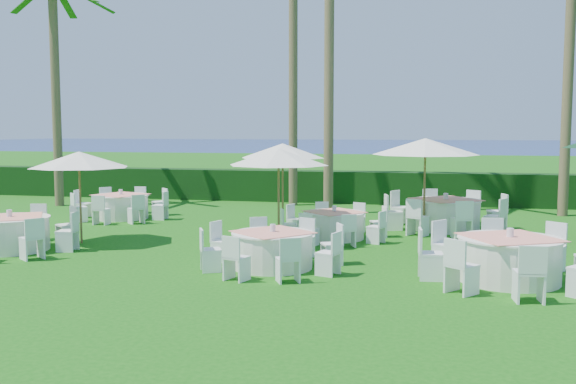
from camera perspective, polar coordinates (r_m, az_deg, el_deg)
name	(u,v)px	position (r m, az deg, el deg)	size (l,w,h in m)	color
ground	(269,268)	(13.04, -1.74, -6.80)	(120.00, 120.00, 0.00)	#11550E
hedge	(347,187)	(24.64, 5.24, 0.46)	(34.00, 1.00, 1.20)	black
ocean	(414,145)	(114.41, 11.17, 4.10)	(260.00, 260.00, 0.00)	#081957
banquet_table_a	(10,233)	(16.19, -23.47, -3.34)	(3.14, 3.14, 0.95)	white
banquet_table_b	(273,249)	(13.02, -1.36, -5.08)	(2.88, 2.88, 0.89)	white
banquet_table_c	(509,258)	(12.54, 19.08, -5.57)	(3.31, 3.31, 0.99)	white
banquet_table_d	(121,206)	(20.82, -14.62, -1.20)	(3.02, 3.02, 0.92)	white
banquet_table_e	(334,224)	(16.50, 4.13, -2.89)	(2.69, 2.69, 0.85)	white
banquet_table_f	(445,213)	(18.48, 13.82, -1.87)	(3.39, 3.39, 1.02)	white
umbrella_a	(79,160)	(16.42, -18.08, 2.75)	(2.41, 2.41, 2.26)	brown
umbrella_b	(279,157)	(15.57, -0.84, 3.14)	(2.47, 2.47, 2.34)	brown
umbrella_c	(283,151)	(18.28, -0.48, 3.68)	(2.43, 2.43, 2.40)	brown
umbrella_d	(425,147)	(17.54, 12.11, 3.97)	(2.84, 2.84, 2.56)	brown
palm_b	(293,54)	(23.74, 0.47, 12.20)	(4.30, 4.34, 10.11)	brown
palm_c	(329,14)	(21.57, 3.70, 15.51)	(4.17, 4.40, 12.06)	brown
palm_d	(569,58)	(22.60, 23.70, 10.84)	(4.40, 4.16, 9.17)	brown
palm_f	(55,82)	(24.94, -19.97, 9.19)	(4.27, 4.36, 8.11)	brown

